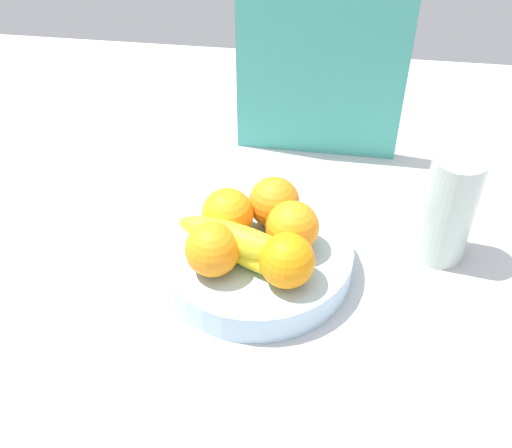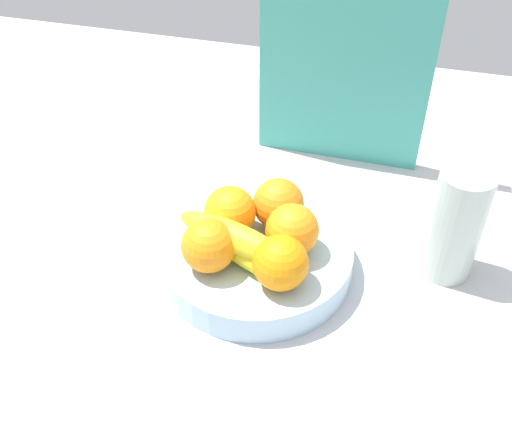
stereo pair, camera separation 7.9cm
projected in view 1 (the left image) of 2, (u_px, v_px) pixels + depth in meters
ground_plane at (235, 277)px, 92.20cm from camera, size 180.00×140.00×3.00cm
fruit_bowl at (256, 257)px, 89.80cm from camera, size 27.34×27.34×4.61cm
orange_front_left at (274, 202)px, 89.70cm from camera, size 7.33×7.33×7.33cm
orange_front_right at (227, 214)px, 87.74cm from camera, size 7.33×7.33×7.33cm
orange_center at (212, 249)px, 82.37cm from camera, size 7.33×7.33×7.33cm
orange_back_left at (287, 261)px, 80.81cm from camera, size 7.33×7.33×7.33cm
orange_back_right at (292, 227)px, 85.66cm from camera, size 7.33×7.33×7.33cm
banana_bunch at (237, 243)px, 84.09cm from camera, size 17.43×12.00×6.20cm
cutting_board at (322, 58)px, 102.10cm from camera, size 28.03×2.38×36.00cm
thermos_tumbler at (448, 208)px, 88.21cm from camera, size 7.38×7.38×17.09cm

